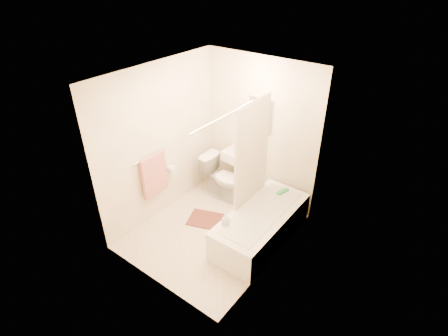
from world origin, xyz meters
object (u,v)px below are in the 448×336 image
Objects in this scene: sink at (238,170)px; bathtub at (261,225)px; bath_mat at (206,219)px; soap_bottle at (226,220)px; toilet at (223,178)px.

bathtub is at bearing -32.71° from sink.
soap_bottle reaches higher than bath_mat.
soap_bottle is at bearing -28.22° from bath_mat.
bath_mat is (0.04, -0.94, -0.44)m from sink.
bath_mat is at bearing -169.05° from bathtub.
bathtub is at bearing 10.95° from bath_mat.
sink is at bearing 140.83° from bathtub.
sink is 1.23m from bathtub.
sink is at bearing 92.68° from bath_mat.
bath_mat is at bearing -164.82° from toilet.
toilet is 0.85× the size of sink.
bathtub is (1.08, -0.50, -0.14)m from toilet.
toilet is 4.35× the size of soap_bottle.
bath_mat is 3.20× the size of soap_bottle.
bathtub reaches higher than bath_mat.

